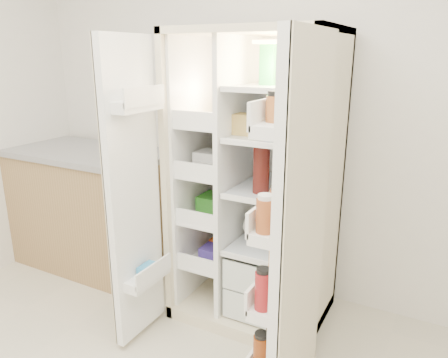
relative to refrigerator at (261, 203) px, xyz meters
The scene contains 5 objects.
wall_back 0.70m from the refrigerator, 97.06° to the left, with size 4.00×0.02×2.70m, color silver.
refrigerator is the anchor object (origin of this frame).
freezer_door 0.81m from the refrigerator, 130.39° to the right, with size 0.15×0.40×1.72m.
fridge_door 0.85m from the refrigerator, 56.16° to the right, with size 0.17×0.58×1.72m.
kitchen_counter 1.45m from the refrigerator, behind, with size 1.31×0.70×0.95m.
Camera 1 is at (1.04, -0.69, 1.66)m, focal length 34.00 mm.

